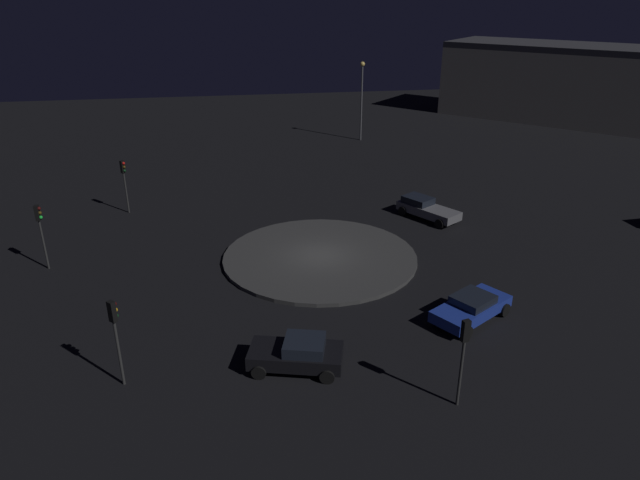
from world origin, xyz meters
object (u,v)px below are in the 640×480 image
at_px(traffic_light_south, 40,224).
at_px(streetlamp_west, 362,91).
at_px(car_blue, 471,307).
at_px(traffic_light_southeast, 115,326).
at_px(car_grey, 426,208).
at_px(store_building, 588,85).
at_px(traffic_light_southwest, 124,176).
at_px(traffic_light_east, 463,345).
at_px(car_black, 298,354).

height_order(traffic_light_south, streetlamp_west, streetlamp_west).
height_order(car_blue, traffic_light_southeast, traffic_light_southeast).
bearing_deg(traffic_light_south, traffic_light_southeast, -58.94).
xyz_separation_m(car_grey, store_building, (-27.36, 29.39, 3.73)).
height_order(car_grey, streetlamp_west, streetlamp_west).
xyz_separation_m(traffic_light_southeast, traffic_light_southwest, (-20.62, -2.44, -0.02)).
distance_m(traffic_light_east, traffic_light_southwest, 28.80).
distance_m(car_blue, streetlamp_west, 37.04).
xyz_separation_m(car_grey, traffic_light_southwest, (-4.68, -21.13, 2.08)).
height_order(car_black, traffic_light_southwest, traffic_light_southwest).
bearing_deg(car_black, store_building, -117.78).
height_order(car_blue, traffic_light_east, traffic_light_east).
bearing_deg(traffic_light_southwest, traffic_light_east, -18.35).
distance_m(traffic_light_southeast, traffic_light_east, 13.70).
height_order(car_black, store_building, store_building).
distance_m(car_grey, traffic_light_south, 25.00).
bearing_deg(car_black, traffic_light_southeast, 14.50).
bearing_deg(car_grey, store_building, 100.55).
bearing_deg(traffic_light_east, car_grey, -28.16).
bearing_deg(traffic_light_south, store_building, 34.94).
relative_size(traffic_light_southeast, traffic_light_east, 1.02).
xyz_separation_m(traffic_light_southwest, streetlamp_west, (-18.43, 21.79, 2.36)).
relative_size(traffic_light_south, store_building, 0.13).
bearing_deg(car_blue, traffic_light_south, -54.79).
distance_m(traffic_light_south, traffic_light_southeast, 13.29).
bearing_deg(traffic_light_southeast, store_building, -4.34).
xyz_separation_m(car_blue, traffic_light_east, (5.95, -3.10, 2.08)).
bearing_deg(car_grey, car_black, -67.72).
bearing_deg(traffic_light_south, car_black, -37.58).
relative_size(car_black, streetlamp_west, 0.54).
bearing_deg(car_grey, traffic_light_south, -113.10).
bearing_deg(car_grey, traffic_light_southwest, -134.89).
bearing_deg(traffic_light_southwest, car_black, -26.14).
relative_size(car_blue, store_building, 0.15).
distance_m(car_black, traffic_light_south, 17.98).
xyz_separation_m(car_grey, streetlamp_west, (-23.11, 0.66, 4.44)).
bearing_deg(traffic_light_south, streetlamp_west, 51.84).
distance_m(car_black, car_grey, 19.68).
relative_size(car_black, traffic_light_east, 1.12).
bearing_deg(streetlamp_west, car_blue, -4.71).
xyz_separation_m(traffic_light_east, streetlamp_west, (-42.60, 6.12, 2.39)).
bearing_deg(traffic_light_east, streetlamp_west, -20.69).
bearing_deg(car_black, car_blue, -148.96).
distance_m(traffic_light_southeast, traffic_light_southwest, 20.76).
distance_m(traffic_light_south, streetlamp_west, 37.14).
xyz_separation_m(car_black, car_grey, (-16.06, 11.38, -0.01)).
relative_size(car_grey, traffic_light_southeast, 1.20).
bearing_deg(store_building, car_blue, 97.06).
distance_m(streetlamp_west, store_building, 29.05).
xyz_separation_m(traffic_light_east, traffic_light_southwest, (-24.16, -15.68, 0.02)).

